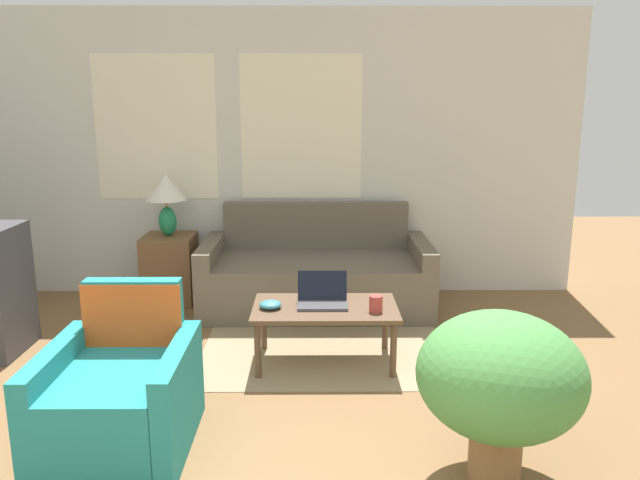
% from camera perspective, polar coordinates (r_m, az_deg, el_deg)
% --- Properties ---
extents(wall_back, '(6.29, 0.06, 2.60)m').
position_cam_1_polar(wall_back, '(5.84, -7.49, 7.78)').
color(wall_back, silver).
rests_on(wall_back, ground_plane).
extents(rug, '(1.79, 2.07, 0.01)m').
position_cam_1_polar(rug, '(4.99, 0.36, -8.39)').
color(rug, '#9E8966').
rests_on(rug, ground_plane).
extents(couch, '(1.97, 0.94, 0.88)m').
position_cam_1_polar(couch, '(5.51, -0.37, -3.36)').
color(couch, '#665B4C').
rests_on(couch, ground_plane).
extents(armchair, '(0.74, 0.83, 0.82)m').
position_cam_1_polar(armchair, '(3.57, -17.65, -13.47)').
color(armchair, teal).
rests_on(armchair, ground_plane).
extents(side_table, '(0.45, 0.45, 0.61)m').
position_cam_1_polar(side_table, '(5.81, -13.53, -2.55)').
color(side_table, brown).
rests_on(side_table, ground_plane).
extents(table_lamp, '(0.36, 0.36, 0.55)m').
position_cam_1_polar(table_lamp, '(5.67, -13.88, 4.15)').
color(table_lamp, '#1E8451').
rests_on(table_lamp, side_table).
extents(coffee_table, '(0.99, 0.59, 0.41)m').
position_cam_1_polar(coffee_table, '(4.32, 0.47, -6.63)').
color(coffee_table, brown).
rests_on(coffee_table, ground_plane).
extents(laptop, '(0.34, 0.26, 0.22)m').
position_cam_1_polar(laptop, '(4.32, 0.22, -5.30)').
color(laptop, '#47474C').
rests_on(laptop, coffee_table).
extents(cup_navy, '(0.09, 0.09, 0.11)m').
position_cam_1_polar(cup_navy, '(4.20, 5.13, -5.81)').
color(cup_navy, '#B23D38').
rests_on(cup_navy, coffee_table).
extents(snack_bowl, '(0.15, 0.15, 0.05)m').
position_cam_1_polar(snack_bowl, '(4.27, -4.57, -5.91)').
color(snack_bowl, teal).
rests_on(snack_bowl, coffee_table).
extents(potted_plant, '(0.79, 0.79, 0.84)m').
position_cam_1_polar(potted_plant, '(3.10, 16.14, -12.05)').
color(potted_plant, '#996B42').
rests_on(potted_plant, ground_plane).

